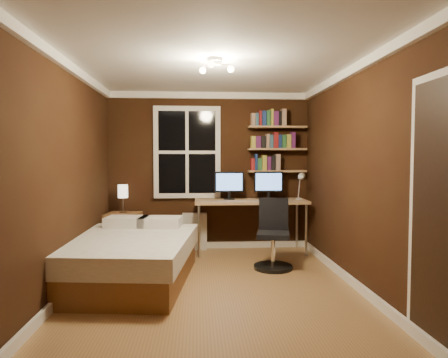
{
  "coord_description": "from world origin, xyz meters",
  "views": [
    {
      "loc": [
        -0.18,
        -4.32,
        1.46
      ],
      "look_at": [
        0.13,
        0.45,
        1.21
      ],
      "focal_mm": 32.0,
      "sensor_mm": 36.0,
      "label": 1
    }
  ],
  "objects": [
    {
      "name": "floor",
      "position": [
        0.0,
        0.0,
        0.0
      ],
      "size": [
        4.2,
        4.2,
        0.0
      ],
      "primitive_type": "plane",
      "color": "olive",
      "rests_on": "ground"
    },
    {
      "name": "wall_back",
      "position": [
        0.0,
        2.1,
        1.25
      ],
      "size": [
        3.2,
        0.04,
        2.5
      ],
      "primitive_type": "cube",
      "color": "black",
      "rests_on": "ground"
    },
    {
      "name": "wall_left",
      "position": [
        -1.6,
        0.0,
        1.25
      ],
      "size": [
        0.04,
        4.2,
        2.5
      ],
      "primitive_type": "cube",
      "color": "black",
      "rests_on": "ground"
    },
    {
      "name": "wall_right",
      "position": [
        1.6,
        0.0,
        1.25
      ],
      "size": [
        0.04,
        4.2,
        2.5
      ],
      "primitive_type": "cube",
      "color": "black",
      "rests_on": "ground"
    },
    {
      "name": "ceiling",
      "position": [
        0.0,
        0.0,
        2.5
      ],
      "size": [
        3.2,
        4.2,
        0.02
      ],
      "primitive_type": "cube",
      "color": "white",
      "rests_on": "wall_back"
    },
    {
      "name": "window",
      "position": [
        -0.35,
        2.06,
        1.55
      ],
      "size": [
        1.06,
        0.06,
        1.46
      ],
      "primitive_type": "cube",
      "color": "white",
      "rests_on": "wall_back"
    },
    {
      "name": "door",
      "position": [
        1.59,
        -1.55,
        1.02
      ],
      "size": [
        0.03,
        0.82,
        2.05
      ],
      "primitive_type": null,
      "color": "black",
      "rests_on": "ground"
    },
    {
      "name": "ceiling_fixture",
      "position": [
        0.0,
        -0.1,
        2.4
      ],
      "size": [
        0.44,
        0.44,
        0.18
      ],
      "primitive_type": null,
      "color": "beige",
      "rests_on": "ceiling"
    },
    {
      "name": "bookshelf_lower",
      "position": [
        1.08,
        1.98,
        1.25
      ],
      "size": [
        0.92,
        0.22,
        0.03
      ],
      "primitive_type": "cube",
      "color": "#9B6F4B",
      "rests_on": "wall_back"
    },
    {
      "name": "books_row_lower",
      "position": [
        1.08,
        1.98,
        1.38
      ],
      "size": [
        0.42,
        0.16,
        0.23
      ],
      "primitive_type": null,
      "color": "maroon",
      "rests_on": "bookshelf_lower"
    },
    {
      "name": "bookshelf_middle",
      "position": [
        1.08,
        1.98,
        1.6
      ],
      "size": [
        0.92,
        0.22,
        0.03
      ],
      "primitive_type": "cube",
      "color": "#9B6F4B",
      "rests_on": "wall_back"
    },
    {
      "name": "books_row_middle",
      "position": [
        1.08,
        1.98,
        1.73
      ],
      "size": [
        0.6,
        0.16,
        0.23
      ],
      "primitive_type": null,
      "color": "navy",
      "rests_on": "bookshelf_middle"
    },
    {
      "name": "bookshelf_upper",
      "position": [
        1.08,
        1.98,
        1.95
      ],
      "size": [
        0.92,
        0.22,
        0.03
      ],
      "primitive_type": "cube",
      "color": "#9B6F4B",
      "rests_on": "wall_back"
    },
    {
      "name": "books_row_upper",
      "position": [
        1.08,
        1.98,
        2.08
      ],
      "size": [
        0.54,
        0.16,
        0.23
      ],
      "primitive_type": null,
      "color": "#296032",
      "rests_on": "bookshelf_upper"
    },
    {
      "name": "bed",
      "position": [
        -1.0,
        0.38,
        0.28
      ],
      "size": [
        1.63,
        2.11,
        0.67
      ],
      "rotation": [
        0.0,
        0.0,
        -0.12
      ],
      "color": "brown",
      "rests_on": "ground"
    },
    {
      "name": "nightstand",
      "position": [
        -1.32,
        1.84,
        0.31
      ],
      "size": [
        0.54,
        0.54,
        0.62
      ],
      "primitive_type": "cube",
      "rotation": [
        0.0,
        0.0,
        -0.11
      ],
      "color": "brown",
      "rests_on": "ground"
    },
    {
      "name": "bedside_lamp",
      "position": [
        -1.32,
        1.84,
        0.83
      ],
      "size": [
        0.15,
        0.15,
        0.44
      ],
      "primitive_type": null,
      "color": "white",
      "rests_on": "nightstand"
    },
    {
      "name": "radiator",
      "position": [
        -0.24,
        1.99,
        0.29
      ],
      "size": [
        0.39,
        0.14,
        0.58
      ],
      "primitive_type": "cube",
      "color": "silver",
      "rests_on": "ground"
    },
    {
      "name": "desk",
      "position": [
        0.63,
        1.76,
        0.75
      ],
      "size": [
        1.72,
        0.64,
        0.81
      ],
      "color": "#9B6F4B",
      "rests_on": "ground"
    },
    {
      "name": "monitor_left",
      "position": [
        0.3,
        1.84,
        1.03
      ],
      "size": [
        0.46,
        0.12,
        0.43
      ],
      "primitive_type": null,
      "color": "black",
      "rests_on": "desk"
    },
    {
      "name": "monitor_right",
      "position": [
        0.92,
        1.84,
        1.03
      ],
      "size": [
        0.46,
        0.12,
        0.43
      ],
      "primitive_type": null,
      "color": "black",
      "rests_on": "desk"
    },
    {
      "name": "desk_lamp",
      "position": [
        1.38,
        1.67,
        1.03
      ],
      "size": [
        0.14,
        0.32,
        0.44
      ],
      "primitive_type": null,
      "color": "silver",
      "rests_on": "desk"
    },
    {
      "name": "office_chair",
      "position": [
        0.81,
        0.85,
        0.34
      ],
      "size": [
        0.51,
        0.51,
        0.92
      ],
      "rotation": [
        0.0,
        0.0,
        -0.21
      ],
      "color": "black",
      "rests_on": "ground"
    }
  ]
}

